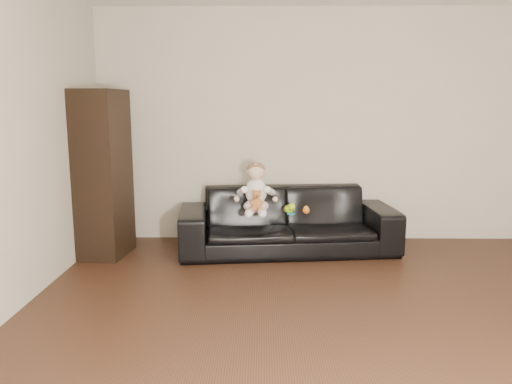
{
  "coord_description": "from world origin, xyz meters",
  "views": [
    {
      "loc": [
        -0.64,
        -2.93,
        1.56
      ],
      "look_at": [
        -0.71,
        2.14,
        0.66
      ],
      "focal_mm": 35.0,
      "sensor_mm": 36.0,
      "label": 1
    }
  ],
  "objects_px": {
    "toy_green": "(289,209)",
    "toy_rattle": "(306,210)",
    "teddy_bear": "(257,200)",
    "toy_blue_disc": "(291,213)",
    "cabinet": "(103,174)",
    "baby": "(256,191)",
    "sofa": "(287,220)"
  },
  "relations": [
    {
      "from": "teddy_bear",
      "to": "toy_blue_disc",
      "type": "bearing_deg",
      "value": 22.86
    },
    {
      "from": "toy_green",
      "to": "toy_blue_disc",
      "type": "relative_size",
      "value": 1.41
    },
    {
      "from": "sofa",
      "to": "toy_green",
      "type": "distance_m",
      "value": 0.2
    },
    {
      "from": "sofa",
      "to": "toy_green",
      "type": "bearing_deg",
      "value": -91.7
    },
    {
      "from": "toy_green",
      "to": "toy_rattle",
      "type": "relative_size",
      "value": 1.77
    },
    {
      "from": "baby",
      "to": "toy_green",
      "type": "height_order",
      "value": "baby"
    },
    {
      "from": "cabinet",
      "to": "toy_rattle",
      "type": "xyz_separation_m",
      "value": [
        2.08,
        0.02,
        -0.38
      ]
    },
    {
      "from": "cabinet",
      "to": "sofa",
      "type": "bearing_deg",
      "value": 10.98
    },
    {
      "from": "teddy_bear",
      "to": "toy_blue_disc",
      "type": "height_order",
      "value": "teddy_bear"
    },
    {
      "from": "cabinet",
      "to": "teddy_bear",
      "type": "xyz_separation_m",
      "value": [
        1.57,
        -0.11,
        -0.25
      ]
    },
    {
      "from": "cabinet",
      "to": "baby",
      "type": "xyz_separation_m",
      "value": [
        1.56,
        0.05,
        -0.18
      ]
    },
    {
      "from": "sofa",
      "to": "toy_blue_disc",
      "type": "xyz_separation_m",
      "value": [
        0.03,
        -0.16,
        0.11
      ]
    },
    {
      "from": "toy_green",
      "to": "toy_rattle",
      "type": "distance_m",
      "value": 0.18
    },
    {
      "from": "baby",
      "to": "teddy_bear",
      "type": "bearing_deg",
      "value": -86.15
    },
    {
      "from": "baby",
      "to": "toy_rattle",
      "type": "relative_size",
      "value": 7.2
    },
    {
      "from": "sofa",
      "to": "toy_green",
      "type": "xyz_separation_m",
      "value": [
        0.01,
        -0.13,
        0.15
      ]
    },
    {
      "from": "cabinet",
      "to": "toy_green",
      "type": "relative_size",
      "value": 13.15
    },
    {
      "from": "toy_rattle",
      "to": "toy_blue_disc",
      "type": "relative_size",
      "value": 0.8
    },
    {
      "from": "sofa",
      "to": "toy_blue_disc",
      "type": "height_order",
      "value": "sofa"
    },
    {
      "from": "cabinet",
      "to": "toy_blue_disc",
      "type": "bearing_deg",
      "value": 6.05
    },
    {
      "from": "toy_green",
      "to": "toy_rattle",
      "type": "xyz_separation_m",
      "value": [
        0.17,
        -0.02,
        -0.01
      ]
    },
    {
      "from": "sofa",
      "to": "teddy_bear",
      "type": "relative_size",
      "value": 11.24
    },
    {
      "from": "toy_green",
      "to": "baby",
      "type": "bearing_deg",
      "value": 178.57
    },
    {
      "from": "baby",
      "to": "teddy_bear",
      "type": "xyz_separation_m",
      "value": [
        0.01,
        -0.16,
        -0.07
      ]
    },
    {
      "from": "baby",
      "to": "toy_blue_disc",
      "type": "distance_m",
      "value": 0.43
    },
    {
      "from": "toy_green",
      "to": "toy_blue_disc",
      "type": "distance_m",
      "value": 0.05
    },
    {
      "from": "toy_rattle",
      "to": "cabinet",
      "type": "bearing_deg",
      "value": -179.58
    },
    {
      "from": "cabinet",
      "to": "toy_green",
      "type": "bearing_deg",
      "value": 6.99
    },
    {
      "from": "cabinet",
      "to": "toy_blue_disc",
      "type": "xyz_separation_m",
      "value": [
        1.92,
        0.01,
        -0.41
      ]
    },
    {
      "from": "cabinet",
      "to": "toy_rattle",
      "type": "bearing_deg",
      "value": 6.23
    },
    {
      "from": "teddy_bear",
      "to": "toy_green",
      "type": "height_order",
      "value": "teddy_bear"
    },
    {
      "from": "baby",
      "to": "toy_blue_disc",
      "type": "bearing_deg",
      "value": -6.05
    }
  ]
}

